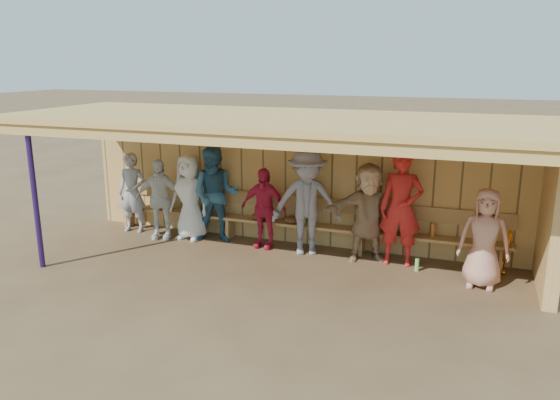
% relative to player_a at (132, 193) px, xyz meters
% --- Properties ---
extents(ground, '(90.00, 90.00, 0.00)m').
position_rel_player_a_xyz_m(ground, '(3.30, -0.80, -0.80)').
color(ground, brown).
rests_on(ground, ground).
extents(player_a, '(0.63, 0.45, 1.60)m').
position_rel_player_a_xyz_m(player_a, '(0.00, 0.00, 0.00)').
color(player_a, '#999CA1').
rests_on(player_a, ground).
extents(player_b, '(0.83, 0.56, 1.65)m').
position_rel_player_a_xyz_m(player_b, '(1.29, -0.00, 0.02)').
color(player_b, white).
rests_on(player_b, ground).
extents(player_c, '(1.03, 0.89, 1.82)m').
position_rel_player_a_xyz_m(player_c, '(1.84, 0.01, 0.11)').
color(player_c, '#2F6081').
rests_on(player_c, ground).
extents(player_d, '(0.89, 0.42, 1.49)m').
position_rel_player_a_xyz_m(player_d, '(2.81, 0.01, -0.06)').
color(player_d, red).
rests_on(player_d, ground).
extents(player_e, '(1.40, 1.11, 1.90)m').
position_rel_player_a_xyz_m(player_e, '(3.65, -0.05, 0.15)').
color(player_e, gray).
rests_on(player_e, ground).
extents(player_f, '(1.65, 1.04, 1.70)m').
position_rel_player_a_xyz_m(player_f, '(4.72, 0.01, 0.05)').
color(player_f, tan).
rests_on(player_f, ground).
extents(player_g, '(0.74, 0.51, 1.94)m').
position_rel_player_a_xyz_m(player_g, '(5.27, -0.01, 0.17)').
color(player_g, red).
rests_on(player_g, ground).
extents(player_h, '(0.77, 0.52, 1.53)m').
position_rel_player_a_xyz_m(player_h, '(6.59, -0.53, -0.03)').
color(player_h, tan).
rests_on(player_h, ground).
extents(player_extra, '(0.98, 0.61, 1.56)m').
position_rel_player_a_xyz_m(player_extra, '(0.74, -0.20, -0.02)').
color(player_extra, silver).
rests_on(player_extra, ground).
extents(dugout_structure, '(8.80, 3.20, 2.50)m').
position_rel_player_a_xyz_m(dugout_structure, '(3.69, -0.12, 0.90)').
color(dugout_structure, tan).
rests_on(dugout_structure, ground).
extents(bench, '(7.60, 0.34, 0.93)m').
position_rel_player_a_xyz_m(bench, '(3.30, 0.31, -0.27)').
color(bench, tan).
rests_on(bench, ground).
extents(dugout_equipment, '(6.58, 0.62, 0.80)m').
position_rel_player_a_xyz_m(dugout_equipment, '(2.94, 0.18, -0.31)').
color(dugout_equipment, orange).
rests_on(dugout_equipment, ground).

